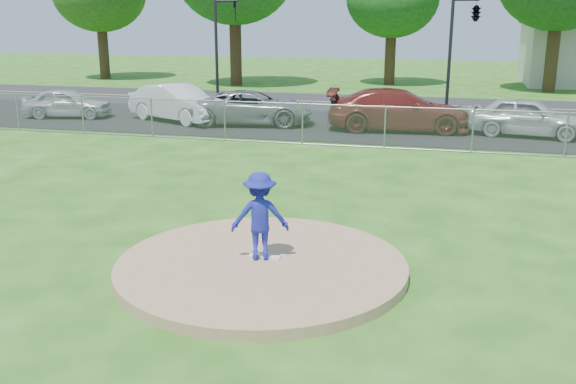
{
  "coord_description": "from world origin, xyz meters",
  "views": [
    {
      "loc": [
        3.22,
        -10.64,
        4.61
      ],
      "look_at": [
        0.0,
        2.0,
        1.0
      ],
      "focal_mm": 40.0,
      "sensor_mm": 36.0,
      "label": 1
    }
  ],
  "objects_px": {
    "traffic_signal_center": "(473,15)",
    "parked_car_silver": "(67,103)",
    "traffic_cone": "(196,115)",
    "parked_car_darkred": "(399,110)",
    "pitcher": "(260,216)",
    "parked_car_white": "(178,103)",
    "traffic_signal_left": "(220,39)",
    "parked_car_gray": "(252,107)",
    "parked_car_pearl": "(527,117)"
  },
  "relations": [
    {
      "from": "parked_car_darkred",
      "to": "parked_car_pearl",
      "type": "xyz_separation_m",
      "value": [
        4.98,
        -0.08,
        -0.08
      ]
    },
    {
      "from": "pitcher",
      "to": "parked_car_gray",
      "type": "relative_size",
      "value": 0.32
    },
    {
      "from": "parked_car_darkred",
      "to": "pitcher",
      "type": "bearing_deg",
      "value": 170.2
    },
    {
      "from": "traffic_signal_left",
      "to": "traffic_signal_center",
      "type": "xyz_separation_m",
      "value": [
        12.73,
        -0.0,
        1.25
      ]
    },
    {
      "from": "parked_car_white",
      "to": "traffic_cone",
      "type": "bearing_deg",
      "value": -80.43
    },
    {
      "from": "traffic_signal_left",
      "to": "parked_car_gray",
      "type": "relative_size",
      "value": 1.07
    },
    {
      "from": "traffic_cone",
      "to": "parked_car_white",
      "type": "bearing_deg",
      "value": 164.67
    },
    {
      "from": "traffic_cone",
      "to": "parked_car_gray",
      "type": "distance_m",
      "value": 2.53
    },
    {
      "from": "traffic_signal_center",
      "to": "parked_car_darkred",
      "type": "bearing_deg",
      "value": -114.56
    },
    {
      "from": "traffic_signal_left",
      "to": "traffic_signal_center",
      "type": "relative_size",
      "value": 1.0
    },
    {
      "from": "traffic_signal_center",
      "to": "pitcher",
      "type": "xyz_separation_m",
      "value": [
        -4.03,
        -21.85,
        -3.58
      ]
    },
    {
      "from": "parked_car_gray",
      "to": "traffic_signal_center",
      "type": "bearing_deg",
      "value": -65.84
    },
    {
      "from": "parked_car_white",
      "to": "pitcher",
      "type": "bearing_deg",
      "value": -126.54
    },
    {
      "from": "parked_car_white",
      "to": "parked_car_darkred",
      "type": "height_order",
      "value": "parked_car_darkred"
    },
    {
      "from": "parked_car_gray",
      "to": "traffic_signal_left",
      "type": "bearing_deg",
      "value": 20.3
    },
    {
      "from": "pitcher",
      "to": "parked_car_darkred",
      "type": "relative_size",
      "value": 0.28
    },
    {
      "from": "parked_car_gray",
      "to": "parked_car_darkred",
      "type": "relative_size",
      "value": 0.9
    },
    {
      "from": "parked_car_gray",
      "to": "parked_car_pearl",
      "type": "distance_m",
      "value": 11.27
    },
    {
      "from": "traffic_signal_left",
      "to": "pitcher",
      "type": "xyz_separation_m",
      "value": [
        8.7,
        -21.85,
        -2.33
      ]
    },
    {
      "from": "parked_car_white",
      "to": "parked_car_gray",
      "type": "xyz_separation_m",
      "value": [
        3.47,
        -0.02,
        -0.08
      ]
    },
    {
      "from": "traffic_signal_left",
      "to": "parked_car_pearl",
      "type": "xyz_separation_m",
      "value": [
        14.91,
        -6.22,
        -2.59
      ]
    },
    {
      "from": "traffic_signal_center",
      "to": "traffic_cone",
      "type": "xyz_separation_m",
      "value": [
        -11.59,
        -6.44,
        -4.25
      ]
    },
    {
      "from": "pitcher",
      "to": "parked_car_silver",
      "type": "distance_m",
      "value": 20.78
    },
    {
      "from": "traffic_signal_center",
      "to": "parked_car_silver",
      "type": "relative_size",
      "value": 1.42
    },
    {
      "from": "traffic_cone",
      "to": "parked_car_darkred",
      "type": "xyz_separation_m",
      "value": [
        8.78,
        0.3,
        0.49
      ]
    },
    {
      "from": "traffic_signal_left",
      "to": "parked_car_pearl",
      "type": "height_order",
      "value": "traffic_signal_left"
    },
    {
      "from": "traffic_signal_center",
      "to": "parked_car_white",
      "type": "height_order",
      "value": "traffic_signal_center"
    },
    {
      "from": "parked_car_silver",
      "to": "parked_car_darkred",
      "type": "xyz_separation_m",
      "value": [
        15.15,
        0.29,
        0.17
      ]
    },
    {
      "from": "parked_car_gray",
      "to": "parked_car_pearl",
      "type": "xyz_separation_m",
      "value": [
        11.27,
        -0.02,
        0.03
      ]
    },
    {
      "from": "pitcher",
      "to": "parked_car_pearl",
      "type": "distance_m",
      "value": 16.82
    },
    {
      "from": "traffic_signal_center",
      "to": "pitcher",
      "type": "bearing_deg",
      "value": -100.46
    },
    {
      "from": "traffic_signal_left",
      "to": "parked_car_silver",
      "type": "distance_m",
      "value": 8.71
    },
    {
      "from": "traffic_cone",
      "to": "parked_car_pearl",
      "type": "height_order",
      "value": "parked_car_pearl"
    },
    {
      "from": "traffic_signal_left",
      "to": "parked_car_darkred",
      "type": "height_order",
      "value": "traffic_signal_left"
    },
    {
      "from": "parked_car_white",
      "to": "parked_car_gray",
      "type": "height_order",
      "value": "parked_car_white"
    },
    {
      "from": "parked_car_white",
      "to": "parked_car_pearl",
      "type": "height_order",
      "value": "parked_car_white"
    },
    {
      "from": "pitcher",
      "to": "parked_car_silver",
      "type": "height_order",
      "value": "pitcher"
    },
    {
      "from": "traffic_signal_left",
      "to": "parked_car_silver",
      "type": "relative_size",
      "value": 1.42
    },
    {
      "from": "parked_car_gray",
      "to": "parked_car_darkred",
      "type": "distance_m",
      "value": 6.29
    },
    {
      "from": "traffic_signal_center",
      "to": "pitcher",
      "type": "relative_size",
      "value": 3.38
    },
    {
      "from": "pitcher",
      "to": "parked_car_silver",
      "type": "relative_size",
      "value": 0.42
    },
    {
      "from": "parked_car_silver",
      "to": "parked_car_white",
      "type": "distance_m",
      "value": 5.4
    },
    {
      "from": "traffic_signal_center",
      "to": "parked_car_gray",
      "type": "relative_size",
      "value": 1.07
    },
    {
      "from": "pitcher",
      "to": "traffic_cone",
      "type": "bearing_deg",
      "value": -81.24
    },
    {
      "from": "parked_car_silver",
      "to": "parked_car_white",
      "type": "xyz_separation_m",
      "value": [
        5.4,
        0.25,
        0.14
      ]
    },
    {
      "from": "parked_car_white",
      "to": "parked_car_gray",
      "type": "relative_size",
      "value": 0.94
    },
    {
      "from": "parked_car_silver",
      "to": "parked_car_gray",
      "type": "xyz_separation_m",
      "value": [
        8.86,
        0.23,
        0.06
      ]
    },
    {
      "from": "traffic_signal_left",
      "to": "parked_car_darkred",
      "type": "distance_m",
      "value": 11.94
    },
    {
      "from": "parked_car_silver",
      "to": "parked_car_darkred",
      "type": "bearing_deg",
      "value": -100.79
    },
    {
      "from": "parked_car_pearl",
      "to": "traffic_cone",
      "type": "bearing_deg",
      "value": 100.17
    }
  ]
}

